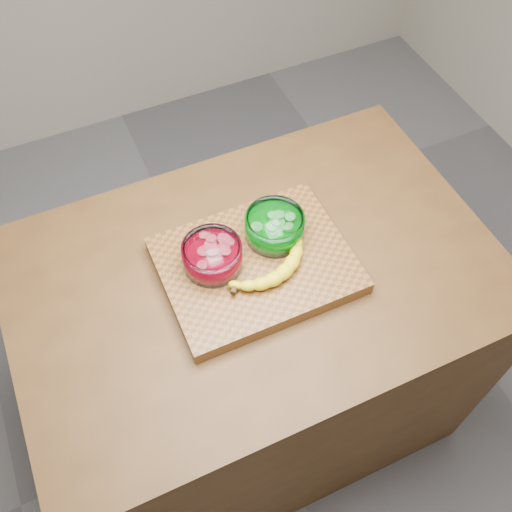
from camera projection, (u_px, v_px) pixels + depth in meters
name	position (u px, v px, depth m)	size (l,w,h in m)	color
ground	(256.00, 403.00, 2.14)	(3.50, 3.50, 0.00)	#5D5D62
counter	(256.00, 350.00, 1.77)	(1.20, 0.80, 0.90)	#503318
cutting_board	(256.00, 265.00, 1.38)	(0.45, 0.35, 0.04)	brown
bowl_red	(212.00, 256.00, 1.34)	(0.14, 0.14, 0.07)	white
bowl_green	(275.00, 227.00, 1.38)	(0.14, 0.14, 0.07)	white
banana	(268.00, 261.00, 1.34)	(0.25, 0.16, 0.04)	yellow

